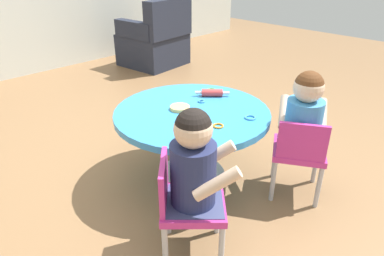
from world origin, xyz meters
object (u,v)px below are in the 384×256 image
at_px(craft_table, 192,126).
at_px(armchair_dark, 156,41).
at_px(craft_scissors, 191,113).
at_px(rolling_pin, 212,93).
at_px(seated_child_left, 194,162).
at_px(child_chair_left, 186,203).
at_px(seated_child_right, 304,114).
at_px(child_chair_right, 299,152).

distance_m(craft_table, armchair_dark, 2.62).
bearing_deg(craft_scissors, rolling_pin, 18.14).
xyz_separation_m(seated_child_left, rolling_pin, (0.73, 0.54, -0.02)).
bearing_deg(child_chair_left, seated_child_left, -44.80).
relative_size(seated_child_right, rolling_pin, 2.80).
bearing_deg(seated_child_right, rolling_pin, 97.21).
bearing_deg(craft_table, seated_child_left, -134.35).
distance_m(child_chair_left, child_chair_right, 0.81).
bearing_deg(seated_child_left, craft_scissors, 46.30).
bearing_deg(craft_scissors, seated_child_right, -54.63).
height_order(child_chair_right, rolling_pin, rolling_pin).
bearing_deg(rolling_pin, armchair_dark, 59.31).
xyz_separation_m(child_chair_left, craft_scissors, (0.45, 0.42, 0.18)).
bearing_deg(armchair_dark, child_chair_left, -127.47).
height_order(seated_child_left, armchair_dark, armchair_dark).
distance_m(child_chair_right, armchair_dark, 2.98).
height_order(seated_child_left, seated_child_right, same).
bearing_deg(child_chair_left, rolling_pin, 34.34).
bearing_deg(rolling_pin, seated_child_left, -143.19).
height_order(armchair_dark, craft_scissors, armchair_dark).
height_order(seated_child_left, rolling_pin, seated_child_left).
distance_m(seated_child_left, armchair_dark, 3.28).
xyz_separation_m(child_chair_right, rolling_pin, (-0.05, 0.66, 0.21)).
bearing_deg(child_chair_right, seated_child_left, 171.69).
height_order(craft_table, rolling_pin, rolling_pin).
distance_m(child_chair_left, seated_child_right, 0.87).
height_order(armchair_dark, rolling_pin, armchair_dark).
bearing_deg(craft_table, child_chair_right, -62.17).
bearing_deg(seated_child_left, child_chair_left, 135.20).
bearing_deg(child_chair_left, armchair_dark, 52.53).
relative_size(craft_table, child_chair_right, 1.80).
relative_size(rolling_pin, craft_scissors, 1.31).
bearing_deg(seated_child_right, craft_table, 121.28).
xyz_separation_m(child_chair_right, armchair_dark, (1.19, 2.73, 0.00)).
bearing_deg(child_chair_right, craft_table, 117.83).
bearing_deg(rolling_pin, craft_scissors, -161.86).
xyz_separation_m(child_chair_left, seated_child_right, (0.83, -0.12, 0.23)).
bearing_deg(armchair_dark, rolling_pin, -120.69).
height_order(child_chair_left, rolling_pin, rolling_pin).
bearing_deg(child_chair_right, armchair_dark, 66.53).
bearing_deg(seated_child_left, rolling_pin, 36.81).
relative_size(seated_child_left, armchair_dark, 0.60).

